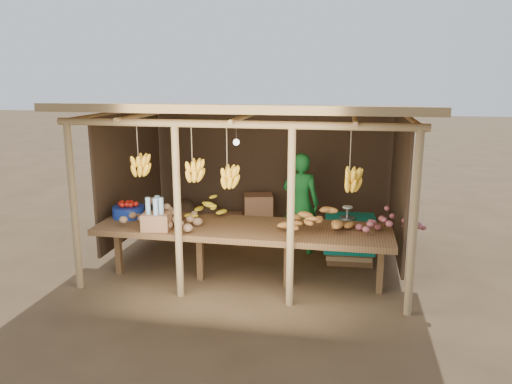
# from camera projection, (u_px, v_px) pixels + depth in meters

# --- Properties ---
(ground) EXTENTS (60.00, 60.00, 0.00)m
(ground) POSITION_uv_depth(u_px,v_px,m) (256.00, 258.00, 7.70)
(ground) COLOR brown
(ground) RESTS_ON ground
(stall_structure) EXTENTS (4.70, 3.50, 2.43)m
(stall_structure) POSITION_uv_depth(u_px,v_px,m) (256.00, 136.00, 7.15)
(stall_structure) COLOR tan
(stall_structure) RESTS_ON ground
(counter) EXTENTS (3.90, 1.05, 0.80)m
(counter) POSITION_uv_depth(u_px,v_px,m) (243.00, 231.00, 6.62)
(counter) COLOR brown
(counter) RESTS_ON ground
(potato_heap) EXTENTS (1.17, 0.81, 0.37)m
(potato_heap) POSITION_uv_depth(u_px,v_px,m) (160.00, 211.00, 6.66)
(potato_heap) COLOR #8F6A4A
(potato_heap) RESTS_ON counter
(sweet_potato_heap) EXTENTS (1.06, 0.78, 0.36)m
(sweet_potato_heap) POSITION_uv_depth(u_px,v_px,m) (317.00, 219.00, 6.32)
(sweet_potato_heap) COLOR #B3712E
(sweet_potato_heap) RESTS_ON counter
(onion_heap) EXTENTS (0.95, 0.67, 0.36)m
(onion_heap) POSITION_uv_depth(u_px,v_px,m) (391.00, 219.00, 6.32)
(onion_heap) COLOR #A45052
(onion_heap) RESTS_ON counter
(banana_pile) EXTENTS (0.61, 0.44, 0.35)m
(banana_pile) POSITION_uv_depth(u_px,v_px,m) (207.00, 206.00, 6.95)
(banana_pile) COLOR yellow
(banana_pile) RESTS_ON counter
(tomato_basin) EXTENTS (0.44, 0.44, 0.23)m
(tomato_basin) POSITION_uv_depth(u_px,v_px,m) (129.00, 210.00, 7.03)
(tomato_basin) COLOR navy
(tomato_basin) RESTS_ON counter
(bottle_box) EXTENTS (0.38, 0.32, 0.44)m
(bottle_box) POSITION_uv_depth(u_px,v_px,m) (156.00, 217.00, 6.42)
(bottle_box) COLOR #9B6945
(bottle_box) RESTS_ON counter
(vendor) EXTENTS (0.64, 0.47, 1.60)m
(vendor) POSITION_uv_depth(u_px,v_px,m) (301.00, 203.00, 7.81)
(vendor) COLOR #186C26
(vendor) RESTS_ON ground
(tarp_crate) EXTENTS (0.77, 0.67, 0.89)m
(tarp_crate) POSITION_uv_depth(u_px,v_px,m) (350.00, 238.00, 7.52)
(tarp_crate) COLOR brown
(tarp_crate) RESTS_ON ground
(carton_stack) EXTENTS (1.08, 0.49, 0.76)m
(carton_stack) POSITION_uv_depth(u_px,v_px,m) (248.00, 219.00, 8.60)
(carton_stack) COLOR #9B6945
(carton_stack) RESTS_ON ground
(burlap_sacks) EXTENTS (0.94, 0.49, 0.67)m
(burlap_sacks) POSITION_uv_depth(u_px,v_px,m) (197.00, 215.00, 8.99)
(burlap_sacks) COLOR #453120
(burlap_sacks) RESTS_ON ground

